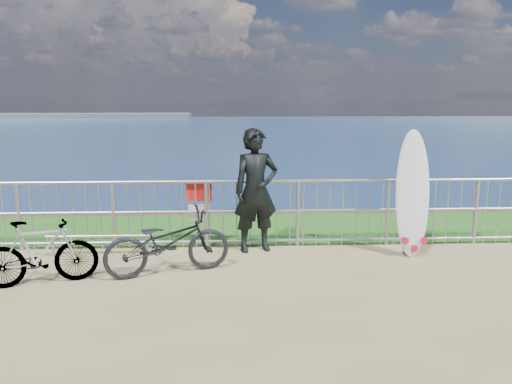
{
  "coord_description": "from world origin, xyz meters",
  "views": [
    {
      "loc": [
        -0.05,
        -6.35,
        2.46
      ],
      "look_at": [
        0.29,
        1.2,
        1.0
      ],
      "focal_mm": 35.0,
      "sensor_mm": 36.0,
      "label": 1
    }
  ],
  "objects_px": {
    "surfer": "(256,191)",
    "bicycle_near": "(168,242)",
    "surfboard": "(412,198)",
    "bicycle_far": "(40,253)"
  },
  "relations": [
    {
      "from": "surfer",
      "to": "bicycle_near",
      "type": "bearing_deg",
      "value": -155.54
    },
    {
      "from": "surfboard",
      "to": "bicycle_near",
      "type": "bearing_deg",
      "value": -168.78
    },
    {
      "from": "bicycle_near",
      "to": "bicycle_far",
      "type": "bearing_deg",
      "value": 83.02
    },
    {
      "from": "surfer",
      "to": "bicycle_far",
      "type": "distance_m",
      "value": 3.26
    },
    {
      "from": "surfboard",
      "to": "bicycle_near",
      "type": "xyz_separation_m",
      "value": [
        -3.7,
        -0.73,
        -0.45
      ]
    },
    {
      "from": "bicycle_near",
      "to": "bicycle_far",
      "type": "height_order",
      "value": "bicycle_near"
    },
    {
      "from": "surfboard",
      "to": "bicycle_far",
      "type": "distance_m",
      "value": 5.45
    },
    {
      "from": "surfer",
      "to": "surfboard",
      "type": "distance_m",
      "value": 2.44
    },
    {
      "from": "surfboard",
      "to": "surfer",
      "type": "bearing_deg",
      "value": 172.95
    },
    {
      "from": "surfboard",
      "to": "bicycle_near",
      "type": "height_order",
      "value": "surfboard"
    }
  ]
}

